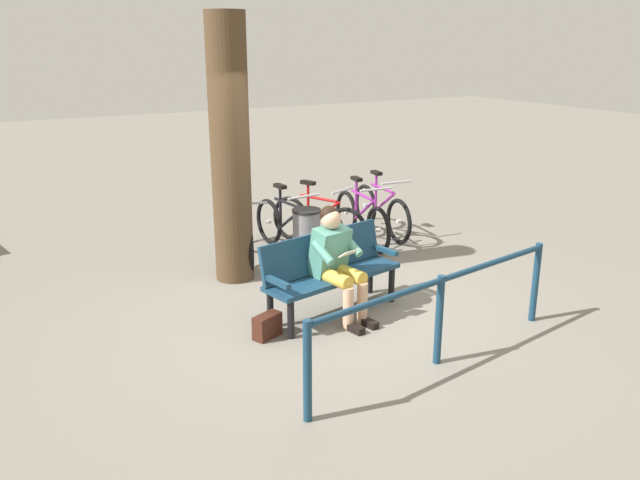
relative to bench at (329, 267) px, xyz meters
The scene contains 12 objects.
ground_plane 0.52m from the bench, 149.84° to the left, with size 40.00×40.00×0.00m, color slate.
bench is the anchor object (origin of this frame).
person_reading 0.23m from the bench, 86.67° to the left, with size 0.54×0.81×1.20m.
handbag 0.97m from the bench, 16.65° to the left, with size 0.30×0.14×0.24m, color #3F1E14.
tree_trunk 1.88m from the bench, 71.32° to the right, with size 0.47×0.47×3.15m, color #4C3823.
litter_bin 1.25m from the bench, 107.18° to the right, with size 0.36×0.36×0.83m.
bicycle_orange 3.02m from the bench, 135.30° to the right, with size 0.48×1.68×0.94m.
bicycle_purple 2.52m from the bench, 130.88° to the right, with size 0.48×1.68×0.94m.
bicycle_silver 2.28m from the bench, 116.36° to the right, with size 0.74×1.57×0.94m.
bicycle_blue 2.08m from the bench, 104.30° to the right, with size 0.48×1.68×0.94m.
bicycle_red 2.02m from the bench, 87.44° to the right, with size 0.67×1.61×0.94m.
railing_fence 1.53m from the bench, 100.49° to the left, with size 3.02×0.56×0.85m.
Camera 1 is at (3.35, 5.54, 2.85)m, focal length 36.21 mm.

